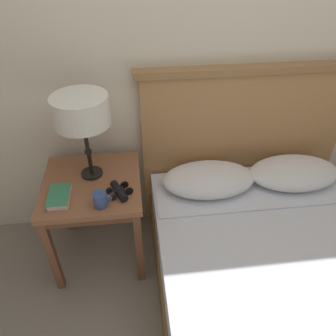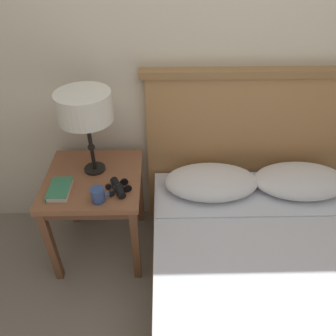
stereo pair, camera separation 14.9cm
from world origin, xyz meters
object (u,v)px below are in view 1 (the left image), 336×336
nightstand (93,192)px  table_lamp (81,112)px  binoculars_pair (119,191)px  book_on_nightstand (59,197)px  bed (279,283)px  coffee_mug (100,200)px

nightstand → table_lamp: bearing=88.1°
binoculars_pair → book_on_nightstand: bearing=-179.5°
bed → book_on_nightstand: 1.31m
nightstand → coffee_mug: (0.07, -0.21, 0.13)m
book_on_nightstand → binoculars_pair: 0.33m
table_lamp → binoculars_pair: 0.48m
table_lamp → book_on_nightstand: bearing=-129.3°
book_on_nightstand → coffee_mug: coffee_mug is taller
bed → binoculars_pair: size_ratio=12.15×
binoculars_pair → table_lamp: bearing=129.3°
bed → table_lamp: (-1.01, 0.65, 0.78)m
bed → binoculars_pair: bed is taller
bed → table_lamp: size_ratio=3.86×
book_on_nightstand → binoculars_pair: size_ratio=1.18×
coffee_mug → table_lamp: bearing=103.2°
table_lamp → binoculars_pair: table_lamp is taller
book_on_nightstand → nightstand: bearing=38.1°
binoculars_pair → nightstand: bearing=143.0°
bed → book_on_nightstand: size_ratio=10.32×
coffee_mug → binoculars_pair: bearing=39.7°
book_on_nightstand → coffee_mug: (0.24, -0.08, 0.03)m
nightstand → coffee_mug: size_ratio=6.14×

